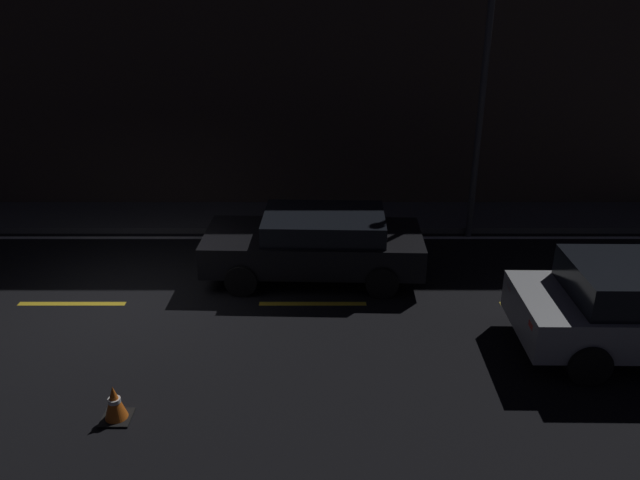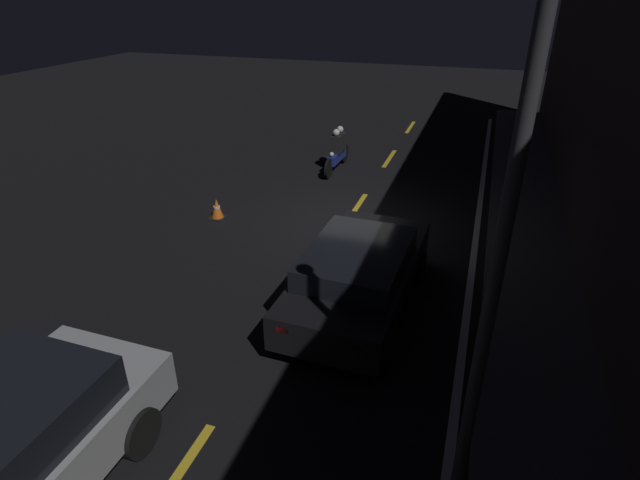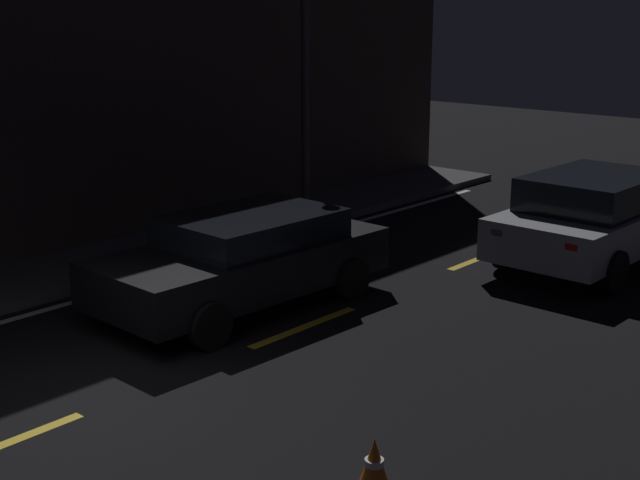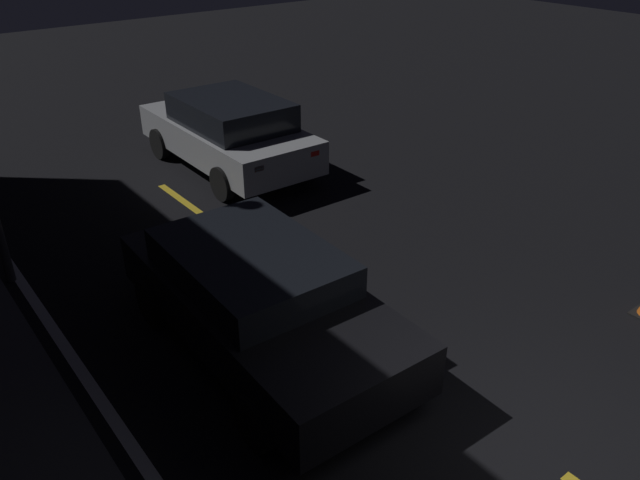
% 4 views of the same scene
% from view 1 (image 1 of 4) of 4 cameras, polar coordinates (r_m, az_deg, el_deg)
% --- Properties ---
extents(ground_plane, '(56.00, 56.00, 0.00)m').
position_cam_1_polar(ground_plane, '(12.24, -17.54, -5.61)').
color(ground_plane, black).
extents(raised_curb, '(28.00, 1.85, 0.14)m').
position_cam_1_polar(raised_curb, '(16.06, -13.28, 2.04)').
color(raised_curb, '#424244').
rests_on(raised_curb, ground).
extents(building_front, '(28.00, 0.30, 7.48)m').
position_cam_1_polar(building_front, '(16.22, -13.66, 15.62)').
color(building_front, '#382D28').
rests_on(building_front, ground).
extents(lane_dash_c, '(2.00, 0.14, 0.01)m').
position_cam_1_polar(lane_dash_c, '(12.58, -21.91, -5.46)').
color(lane_dash_c, gold).
rests_on(lane_dash_c, ground).
extents(lane_dash_d, '(2.00, 0.14, 0.01)m').
position_cam_1_polar(lane_dash_d, '(11.69, -0.84, -5.84)').
color(lane_dash_d, gold).
rests_on(lane_dash_d, ground).
extents(lane_dash_e, '(2.00, 0.14, 0.01)m').
position_cam_1_polar(lane_dash_e, '(12.48, 20.39, -5.45)').
color(lane_dash_e, gold).
rests_on(lane_dash_e, ground).
extents(lane_solid_kerb, '(25.20, 0.14, 0.01)m').
position_cam_1_polar(lane_solid_kerb, '(15.02, -14.19, 0.19)').
color(lane_solid_kerb, silver).
rests_on(lane_solid_kerb, ground).
extents(van_black, '(4.36, 2.09, 1.34)m').
position_cam_1_polar(van_black, '(12.46, -0.57, -0.23)').
color(van_black, black).
rests_on(van_black, ground).
extents(traffic_cone_near, '(0.41, 0.41, 0.53)m').
position_cam_1_polar(traffic_cone_near, '(9.23, -18.42, -14.01)').
color(traffic_cone_near, black).
rests_on(traffic_cone_near, ground).
extents(street_lamp, '(0.28, 0.28, 5.76)m').
position_cam_1_polar(street_lamp, '(14.19, 14.39, 12.52)').
color(street_lamp, '#333338').
rests_on(street_lamp, ground).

